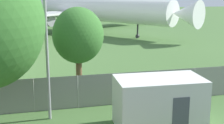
{
  "coord_description": "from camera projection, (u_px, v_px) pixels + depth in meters",
  "views": [
    {
      "loc": [
        -2.31,
        -7.17,
        6.86
      ],
      "look_at": [
        2.86,
        13.49,
        2.0
      ],
      "focal_mm": 50.0,
      "sensor_mm": 36.0,
      "label": 1
    }
  ],
  "objects": [
    {
      "name": "airplane",
      "position": [
        84.0,
        9.0,
        52.69
      ],
      "size": [
        29.71,
        35.69,
        11.41
      ],
      "rotation": [
        0.0,
        0.0,
        -0.94
      ],
      "color": "white",
      "rests_on": "ground"
    },
    {
      "name": "portable_cabin",
      "position": [
        159.0,
        103.0,
        15.91
      ],
      "size": [
        4.53,
        2.68,
        2.6
      ],
      "rotation": [
        0.0,
        0.0,
        -0.05
      ],
      "color": "silver",
      "rests_on": "ground"
    },
    {
      "name": "tree_far_right",
      "position": [
        78.0,
        36.0,
        20.45
      ],
      "size": [
        3.37,
        3.37,
        5.88
      ],
      "color": "brown",
      "rests_on": "ground"
    },
    {
      "name": "perimeter_fence",
      "position": [
        78.0,
        92.0,
        18.55
      ],
      "size": [
        56.07,
        0.07,
        2.0
      ],
      "color": "gray",
      "rests_on": "ground"
    },
    {
      "name": "light_mast",
      "position": [
        45.0,
        18.0,
        15.93
      ],
      "size": [
        0.44,
        0.44,
        9.23
      ],
      "color": "#99999E",
      "rests_on": "ground"
    }
  ]
}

